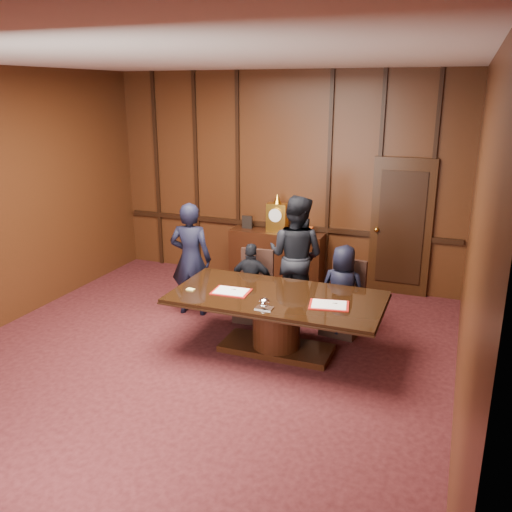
{
  "coord_description": "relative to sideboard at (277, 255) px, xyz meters",
  "views": [
    {
      "loc": [
        2.85,
        -5.11,
        3.19
      ],
      "look_at": [
        0.35,
        1.37,
        1.05
      ],
      "focal_mm": 38.0,
      "sensor_mm": 36.0,
      "label": 1
    }
  ],
  "objects": [
    {
      "name": "room",
      "position": [
        0.07,
        -3.12,
        1.24
      ],
      "size": [
        7.0,
        7.04,
        3.5
      ],
      "color": "black",
      "rests_on": "ground"
    },
    {
      "name": "sideboard",
      "position": [
        0.0,
        0.0,
        0.0
      ],
      "size": [
        1.6,
        0.45,
        1.54
      ],
      "color": "black",
      "rests_on": "ground"
    },
    {
      "name": "conference_table",
      "position": [
        0.84,
        -2.46,
        0.02
      ],
      "size": [
        2.62,
        1.32,
        0.76
      ],
      "color": "black",
      "rests_on": "ground"
    },
    {
      "name": "folder_left",
      "position": [
        0.27,
        -2.56,
        0.28
      ],
      "size": [
        0.48,
        0.35,
        0.02
      ],
      "rotation": [
        0.0,
        0.0,
        0.06
      ],
      "color": "#A1130E",
      "rests_on": "conference_table"
    },
    {
      "name": "folder_right",
      "position": [
        1.53,
        -2.55,
        0.28
      ],
      "size": [
        0.51,
        0.41,
        0.02
      ],
      "rotation": [
        0.0,
        0.0,
        0.18
      ],
      "color": "#A1130E",
      "rests_on": "conference_table"
    },
    {
      "name": "inkstand",
      "position": [
        0.84,
        -2.91,
        0.33
      ],
      "size": [
        0.2,
        0.14,
        0.12
      ],
      "color": "white",
      "rests_on": "conference_table"
    },
    {
      "name": "notepad",
      "position": [
        -0.24,
        -2.68,
        0.28
      ],
      "size": [
        0.11,
        0.08,
        0.01
      ],
      "primitive_type": "cube",
      "rotation": [
        0.0,
        0.0,
        -0.09
      ],
      "color": "#FCEF7B",
      "rests_on": "conference_table"
    },
    {
      "name": "chair_left",
      "position": [
        0.19,
        -1.58,
        -0.19
      ],
      "size": [
        0.51,
        0.51,
        0.99
      ],
      "rotation": [
        0.0,
        0.0,
        0.07
      ],
      "color": "black",
      "rests_on": "ground"
    },
    {
      "name": "chair_right",
      "position": [
        1.5,
        -1.58,
        -0.19
      ],
      "size": [
        0.55,
        0.55,
        0.99
      ],
      "rotation": [
        0.0,
        0.0,
        -0.15
      ],
      "color": "black",
      "rests_on": "ground"
    },
    {
      "name": "signatory_left",
      "position": [
        0.19,
        -1.66,
        0.09
      ],
      "size": [
        0.7,
        0.36,
        1.14
      ],
      "primitive_type": "imported",
      "rotation": [
        0.0,
        0.0,
        3.27
      ],
      "color": "black",
      "rests_on": "ground"
    },
    {
      "name": "signatory_right",
      "position": [
        1.49,
        -1.66,
        0.14
      ],
      "size": [
        0.63,
        0.43,
        1.25
      ],
      "primitive_type": "imported",
      "rotation": [
        0.0,
        0.0,
        3.09
      ],
      "color": "black",
      "rests_on": "ground"
    },
    {
      "name": "witness_left",
      "position": [
        -0.73,
        -1.73,
        0.35
      ],
      "size": [
        0.67,
        0.5,
        1.67
      ],
      "primitive_type": "imported",
      "rotation": [
        0.0,
        0.0,
        3.31
      ],
      "color": "black",
      "rests_on": "ground"
    },
    {
      "name": "witness_right",
      "position": [
        0.7,
        -1.2,
        0.4
      ],
      "size": [
        0.96,
        0.8,
        1.78
      ],
      "primitive_type": "imported",
      "rotation": [
        0.0,
        0.0,
        2.99
      ],
      "color": "black",
      "rests_on": "ground"
    }
  ]
}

